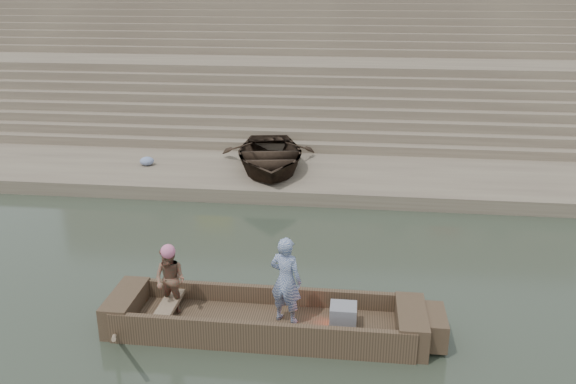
% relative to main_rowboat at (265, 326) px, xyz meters
% --- Properties ---
extents(ground, '(120.00, 120.00, 0.00)m').
position_rel_main_rowboat_xyz_m(ground, '(-1.08, 0.24, -0.11)').
color(ground, '#2B3528').
rests_on(ground, ground).
extents(lower_landing, '(32.00, 4.00, 0.40)m').
position_rel_main_rowboat_xyz_m(lower_landing, '(-1.08, 8.24, 0.09)').
color(lower_landing, gray).
rests_on(lower_landing, ground).
extents(mid_landing, '(32.00, 3.00, 2.80)m').
position_rel_main_rowboat_xyz_m(mid_landing, '(-1.08, 15.74, 1.29)').
color(mid_landing, gray).
rests_on(mid_landing, ground).
extents(upper_landing, '(32.00, 3.00, 5.20)m').
position_rel_main_rowboat_xyz_m(upper_landing, '(-1.08, 22.74, 2.49)').
color(upper_landing, gray).
rests_on(upper_landing, ground).
extents(ghat_steps, '(32.00, 11.00, 5.20)m').
position_rel_main_rowboat_xyz_m(ghat_steps, '(-1.08, 17.43, 1.69)').
color(ghat_steps, gray).
rests_on(ghat_steps, ground).
extents(main_rowboat, '(5.00, 1.30, 0.22)m').
position_rel_main_rowboat_xyz_m(main_rowboat, '(0.00, 0.00, 0.00)').
color(main_rowboat, brown).
rests_on(main_rowboat, ground).
extents(rowboat_trim, '(6.04, 2.63, 1.93)m').
position_rel_main_rowboat_xyz_m(rowboat_trim, '(0.21, -0.01, 0.20)').
color(rowboat_trim, brown).
rests_on(rowboat_trim, ground).
extents(standing_man, '(0.68, 0.56, 1.61)m').
position_rel_main_rowboat_xyz_m(standing_man, '(0.37, 0.05, 0.91)').
color(standing_man, navy).
rests_on(standing_man, main_rowboat).
extents(rowing_man, '(0.72, 0.63, 1.26)m').
position_rel_main_rowboat_xyz_m(rowing_man, '(-1.72, 0.12, 0.74)').
color(rowing_man, '#226846').
rests_on(rowing_man, main_rowboat).
extents(television, '(0.46, 0.42, 0.40)m').
position_rel_main_rowboat_xyz_m(television, '(1.37, 0.00, 0.31)').
color(television, slate).
rests_on(television, main_rowboat).
extents(beached_rowboat, '(3.71, 4.71, 0.88)m').
position_rel_main_rowboat_xyz_m(beached_rowboat, '(-1.16, 8.30, 0.73)').
color(beached_rowboat, '#2D2116').
rests_on(beached_rowboat, lower_landing).
extents(cloth_bundles, '(4.91, 1.36, 0.26)m').
position_rel_main_rowboat_xyz_m(cloth_bundles, '(-2.83, 8.73, 0.42)').
color(cloth_bundles, '#3F5999').
rests_on(cloth_bundles, lower_landing).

